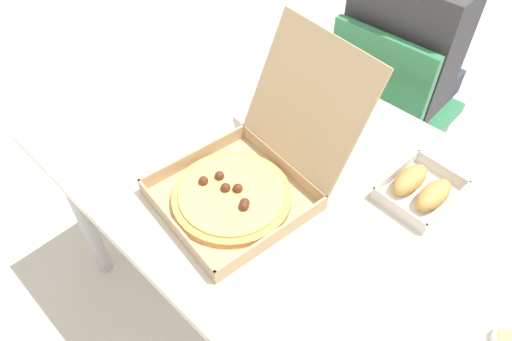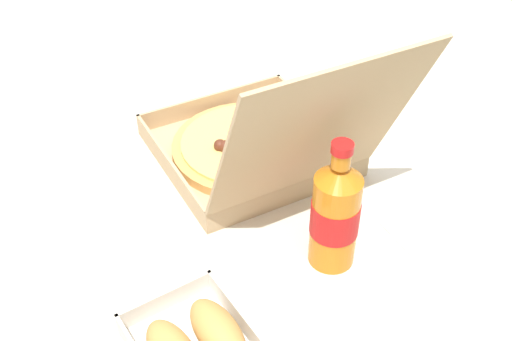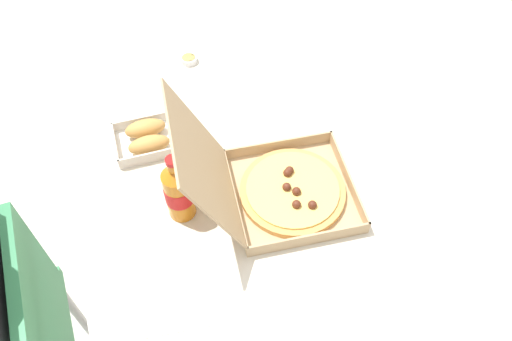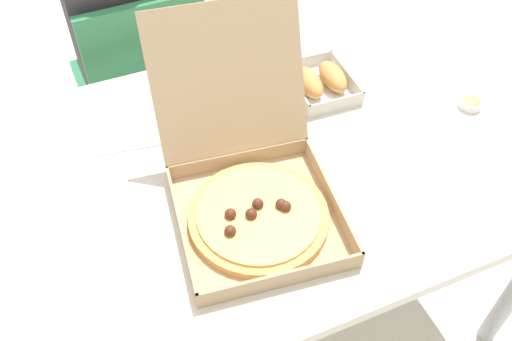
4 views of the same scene
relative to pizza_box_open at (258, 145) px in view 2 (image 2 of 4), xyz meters
The scene contains 4 objects.
dining_table 0.18m from the pizza_box_open, 59.14° to the left, with size 1.37×0.85×0.70m.
pizza_box_open is the anchor object (origin of this frame).
cola_bottle 0.26m from the pizza_box_open, 80.40° to the left, with size 0.07×0.07×0.22m.
paper_menu 0.38m from the pizza_box_open, 116.61° to the left, with size 0.21×0.15×0.00m, color white.
Camera 2 is at (0.46, 0.62, 1.43)m, focal length 44.05 mm.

